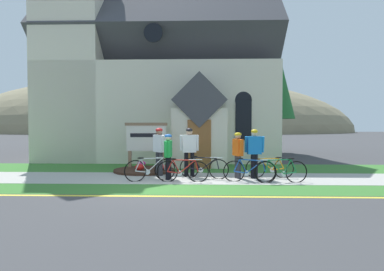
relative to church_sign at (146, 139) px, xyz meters
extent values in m
plane|color=#3D3D3F|center=(1.17, -0.08, -1.29)|extent=(140.00, 140.00, 0.00)
cube|color=#A8A59E|center=(0.03, -2.10, -1.29)|extent=(32.00, 2.46, 0.01)
cube|color=#38722D|center=(0.03, -4.10, -1.29)|extent=(32.00, 1.54, 0.01)
cube|color=#38722D|center=(0.03, 0.54, -1.29)|extent=(24.00, 2.82, 0.01)
cube|color=yellow|center=(0.03, -5.02, -1.29)|extent=(28.00, 0.16, 0.01)
cube|color=beige|center=(0.03, 6.98, 1.20)|extent=(12.18, 10.06, 4.98)
cube|color=#424247|center=(0.03, 6.98, 5.46)|extent=(12.68, 10.24, 10.24)
cube|color=beige|center=(-4.41, 3.61, 4.71)|extent=(3.31, 3.31, 12.01)
cube|color=beige|center=(2.22, 1.15, 0.01)|extent=(2.40, 1.60, 2.60)
cube|color=#424247|center=(2.22, 1.15, 1.66)|extent=(2.40, 1.80, 2.40)
cube|color=brown|center=(2.22, 0.33, -0.24)|extent=(1.00, 0.06, 2.10)
cube|color=black|center=(4.29, 1.92, 0.81)|extent=(0.76, 0.06, 1.90)
cone|color=black|center=(4.29, 1.92, 1.76)|extent=(0.80, 0.06, 0.80)
cylinder|color=black|center=(0.03, 1.92, 4.93)|extent=(0.90, 0.06, 0.90)
cube|color=#7F6047|center=(-0.70, 0.00, -0.90)|extent=(0.12, 0.12, 0.80)
cube|color=#7F6047|center=(0.70, 0.00, -0.90)|extent=(0.12, 0.12, 0.80)
cube|color=silver|center=(0.00, 0.00, 0.03)|extent=(1.66, 0.09, 1.06)
cube|color=#7F6047|center=(0.00, 0.00, 0.62)|extent=(1.78, 0.13, 0.12)
cube|color=black|center=(0.00, -0.04, 0.16)|extent=(1.33, 0.02, 0.16)
cylinder|color=#382319|center=(0.00, -0.56, -1.24)|extent=(2.41, 2.41, 0.10)
ellipsoid|color=red|center=(0.72, -0.70, -1.07)|extent=(0.36, 0.36, 0.24)
ellipsoid|color=#CC338C|center=(-0.26, 0.30, -1.07)|extent=(0.36, 0.36, 0.24)
ellipsoid|color=red|center=(-0.12, -0.86, -1.07)|extent=(0.36, 0.36, 0.24)
torus|color=black|center=(0.12, -2.84, -0.94)|extent=(0.70, 0.30, 0.74)
torus|color=black|center=(1.07, -2.48, -0.94)|extent=(0.70, 0.30, 0.74)
cylinder|color=#B7B7BC|center=(0.75, -2.60, -0.77)|extent=(0.53, 0.23, 0.48)
cylinder|color=#B7B7BC|center=(0.64, -2.64, -0.54)|extent=(0.72, 0.30, 0.04)
cylinder|color=#B7B7BC|center=(0.39, -2.74, -0.77)|extent=(0.25, 0.13, 0.47)
cylinder|color=#B7B7BC|center=(0.31, -2.77, -0.97)|extent=(0.40, 0.18, 0.09)
cylinder|color=#B7B7BC|center=(0.20, -2.81, -0.74)|extent=(0.21, 0.11, 0.41)
cylinder|color=#B7B7BC|center=(1.03, -2.49, -0.74)|extent=(0.12, 0.08, 0.41)
ellipsoid|color=black|center=(0.29, -2.78, -0.51)|extent=(0.25, 0.16, 0.05)
cylinder|color=silver|center=(0.99, -2.51, -0.52)|extent=(0.42, 0.18, 0.03)
cylinder|color=silver|center=(0.50, -2.70, -0.99)|extent=(0.18, 0.08, 0.18)
torus|color=black|center=(3.40, -2.75, -0.95)|extent=(0.72, 0.04, 0.72)
torus|color=black|center=(4.43, -2.75, -0.95)|extent=(0.72, 0.04, 0.72)
cylinder|color=#194CA5|center=(4.08, -2.75, -0.80)|extent=(0.56, 0.04, 0.43)
cylinder|color=#194CA5|center=(3.97, -2.75, -0.57)|extent=(0.76, 0.04, 0.09)
cylinder|color=#194CA5|center=(3.70, -2.75, -0.77)|extent=(0.26, 0.04, 0.47)
cylinder|color=#194CA5|center=(3.61, -2.75, -0.98)|extent=(0.42, 0.04, 0.09)
cylinder|color=#194CA5|center=(3.49, -2.75, -0.75)|extent=(0.22, 0.04, 0.42)
cylinder|color=#194CA5|center=(4.39, -2.75, -0.77)|extent=(0.12, 0.04, 0.36)
ellipsoid|color=black|center=(3.59, -2.75, -0.51)|extent=(0.24, 0.08, 0.05)
cylinder|color=silver|center=(4.35, -2.75, -0.58)|extent=(0.44, 0.03, 0.03)
cylinder|color=silver|center=(3.81, -2.75, -1.00)|extent=(0.18, 0.02, 0.18)
torus|color=black|center=(1.88, -1.96, -0.95)|extent=(0.70, 0.21, 0.72)
torus|color=black|center=(2.92, -2.23, -0.95)|extent=(0.70, 0.21, 0.72)
cylinder|color=black|center=(2.56, -2.13, -0.79)|extent=(0.57, 0.18, 0.47)
cylinder|color=black|center=(2.45, -2.10, -0.56)|extent=(0.78, 0.24, 0.05)
cylinder|color=black|center=(2.18, -2.03, -0.78)|extent=(0.27, 0.10, 0.46)
cylinder|color=black|center=(2.09, -2.01, -0.98)|extent=(0.43, 0.14, 0.09)
cylinder|color=black|center=(1.97, -1.98, -0.76)|extent=(0.23, 0.09, 0.41)
cylinder|color=black|center=(2.88, -2.21, -0.76)|extent=(0.13, 0.07, 0.39)
ellipsoid|color=black|center=(2.06, -2.00, -0.53)|extent=(0.25, 0.14, 0.05)
cylinder|color=silver|center=(2.84, -2.20, -0.55)|extent=(0.43, 0.14, 0.03)
cylinder|color=silver|center=(2.29, -2.06, -1.00)|extent=(0.18, 0.06, 0.18)
torus|color=black|center=(5.41, -2.88, -0.95)|extent=(0.73, 0.12, 0.73)
torus|color=black|center=(4.40, -2.99, -0.95)|extent=(0.73, 0.12, 0.73)
cylinder|color=#19723F|center=(4.74, -2.95, -0.77)|extent=(0.56, 0.10, 0.48)
cylinder|color=#19723F|center=(4.85, -2.94, -0.54)|extent=(0.76, 0.12, 0.05)
cylinder|color=#19723F|center=(5.12, -2.91, -0.76)|extent=(0.26, 0.06, 0.48)
cylinder|color=#19723F|center=(5.21, -2.90, -0.97)|extent=(0.41, 0.08, 0.09)
cylinder|color=#19723F|center=(5.32, -2.89, -0.74)|extent=(0.22, 0.06, 0.43)
cylinder|color=#19723F|center=(4.44, -2.99, -0.74)|extent=(0.12, 0.05, 0.41)
ellipsoid|color=black|center=(5.23, -2.90, -0.50)|extent=(0.25, 0.11, 0.05)
cylinder|color=silver|center=(4.48, -2.98, -0.52)|extent=(0.44, 0.08, 0.03)
cylinder|color=silver|center=(5.01, -2.92, -1.00)|extent=(0.18, 0.04, 0.18)
torus|color=black|center=(5.24, -1.95, -0.96)|extent=(0.71, 0.04, 0.71)
torus|color=black|center=(4.24, -1.94, -0.96)|extent=(0.71, 0.04, 0.71)
cylinder|color=orange|center=(4.58, -1.94, -0.81)|extent=(0.54, 0.04, 0.43)
cylinder|color=orange|center=(4.69, -1.94, -0.60)|extent=(0.74, 0.04, 0.05)
cylinder|color=orange|center=(4.95, -1.95, -0.80)|extent=(0.25, 0.04, 0.43)
cylinder|color=orange|center=(5.04, -1.95, -0.98)|extent=(0.40, 0.04, 0.09)
cylinder|color=orange|center=(5.15, -1.95, -0.78)|extent=(0.21, 0.04, 0.37)
cylinder|color=orange|center=(4.28, -1.94, -0.78)|extent=(0.12, 0.04, 0.36)
ellipsoid|color=black|center=(5.06, -1.95, -0.57)|extent=(0.24, 0.08, 0.05)
cylinder|color=silver|center=(4.32, -1.94, -0.59)|extent=(0.44, 0.03, 0.03)
cylinder|color=silver|center=(4.84, -1.95, -1.01)|extent=(0.18, 0.02, 0.18)
torus|color=black|center=(1.18, -2.82, -0.95)|extent=(0.71, 0.05, 0.71)
torus|color=black|center=(2.20, -2.85, -0.95)|extent=(0.71, 0.05, 0.71)
cylinder|color=#A51E19|center=(1.86, -2.84, -0.79)|extent=(0.55, 0.05, 0.46)
cylinder|color=#A51E19|center=(1.74, -2.84, -0.57)|extent=(0.76, 0.06, 0.04)
cylinder|color=#A51E19|center=(1.48, -2.83, -0.79)|extent=(0.26, 0.04, 0.46)
cylinder|color=#A51E19|center=(1.39, -2.83, -0.98)|extent=(0.41, 0.05, 0.09)
cylinder|color=#A51E19|center=(1.28, -2.83, -0.76)|extent=(0.22, 0.04, 0.40)
cylinder|color=#A51E19|center=(2.16, -2.85, -0.76)|extent=(0.12, 0.04, 0.39)
ellipsoid|color=black|center=(1.37, -2.83, -0.54)|extent=(0.24, 0.09, 0.05)
cylinder|color=silver|center=(2.12, -2.85, -0.55)|extent=(0.44, 0.04, 0.03)
cylinder|color=silver|center=(1.59, -2.84, -1.01)|extent=(0.18, 0.02, 0.18)
cylinder|color=black|center=(1.18, -2.28, -0.90)|extent=(0.15, 0.15, 0.78)
cylinder|color=black|center=(1.16, -2.51, -0.90)|extent=(0.15, 0.15, 0.78)
cube|color=green|center=(1.17, -2.39, -0.23)|extent=(0.24, 0.45, 0.57)
sphere|color=beige|center=(1.17, -2.39, 0.15)|extent=(0.20, 0.20, 0.20)
ellipsoid|color=#1E59B2|center=(1.17, -2.39, 0.21)|extent=(0.27, 0.23, 0.14)
cylinder|color=green|center=(1.24, -2.13, -0.20)|extent=(0.09, 0.21, 0.52)
cylinder|color=green|center=(1.11, -2.66, -0.20)|extent=(0.09, 0.15, 0.52)
cylinder|color=black|center=(4.12, -2.08, -0.86)|extent=(0.15, 0.15, 0.86)
cylinder|color=black|center=(4.22, -2.08, -0.86)|extent=(0.15, 0.15, 0.86)
cube|color=blue|center=(4.17, -2.08, -0.12)|extent=(0.50, 0.24, 0.63)
sphere|color=beige|center=(4.17, -2.08, 0.30)|extent=(0.22, 0.22, 0.22)
ellipsoid|color=gold|center=(4.17, -2.08, 0.36)|extent=(0.26, 0.30, 0.16)
cylinder|color=blue|center=(3.88, -2.06, -0.09)|extent=(0.09, 0.16, 0.57)
cylinder|color=blue|center=(4.47, -2.10, -0.09)|extent=(0.09, 0.21, 0.57)
cylinder|color=#2D2D33|center=(0.68, -1.49, -0.85)|extent=(0.15, 0.15, 0.88)
cylinder|color=#2D2D33|center=(0.81, -1.62, -0.85)|extent=(0.15, 0.15, 0.88)
cube|color=silver|center=(0.75, -1.56, -0.10)|extent=(0.49, 0.49, 0.64)
sphere|color=#936B51|center=(0.75, -1.56, 0.34)|extent=(0.23, 0.23, 0.23)
ellipsoid|color=red|center=(0.75, -1.56, 0.40)|extent=(0.37, 0.37, 0.16)
cylinder|color=silver|center=(0.56, -1.32, -0.06)|extent=(0.09, 0.19, 0.58)
cylinder|color=silver|center=(0.93, -1.79, -0.06)|extent=(0.09, 0.25, 0.58)
cylinder|color=black|center=(1.98, -1.65, -0.85)|extent=(0.15, 0.15, 0.88)
cylinder|color=black|center=(1.76, -1.68, -0.85)|extent=(0.15, 0.15, 0.88)
cube|color=silver|center=(1.87, -1.67, -0.10)|extent=(0.52, 0.28, 0.64)
sphere|color=tan|center=(1.87, -1.67, 0.34)|extent=(0.23, 0.23, 0.23)
ellipsoid|color=black|center=(1.87, -1.67, 0.40)|extent=(0.28, 0.32, 0.16)
cylinder|color=silver|center=(2.17, -1.66, -0.06)|extent=(0.09, 0.13, 0.58)
cylinder|color=silver|center=(1.57, -1.68, -0.06)|extent=(0.09, 0.19, 0.58)
cylinder|color=#2D2D33|center=(3.62, -2.17, -0.89)|extent=(0.15, 0.15, 0.80)
cylinder|color=#2D2D33|center=(3.56, -2.03, -0.89)|extent=(0.15, 0.15, 0.80)
cube|color=#E55914|center=(3.59, -2.10, -0.20)|extent=(0.36, 0.49, 0.59)
sphere|color=tan|center=(3.59, -2.10, 0.20)|extent=(0.21, 0.21, 0.21)
ellipsoid|color=gold|center=(3.59, -2.10, 0.26)|extent=(0.32, 0.30, 0.15)
cylinder|color=#E55914|center=(3.66, -2.37, -0.17)|extent=(0.09, 0.18, 0.53)
cylinder|color=#E55914|center=(3.52, -1.83, -0.17)|extent=(0.09, 0.21, 0.53)
cylinder|color=#4C3823|center=(6.80, 7.72, -0.16)|extent=(0.37, 0.37, 2.26)
cone|color=#23662D|center=(6.80, 7.72, 4.02)|extent=(3.00, 3.00, 6.10)
ellipsoid|color=#847A5B|center=(-9.98, 65.54, -1.29)|extent=(95.58, 45.88, 26.72)
camera|label=1|loc=(2.34, -13.58, 0.62)|focal=30.60mm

